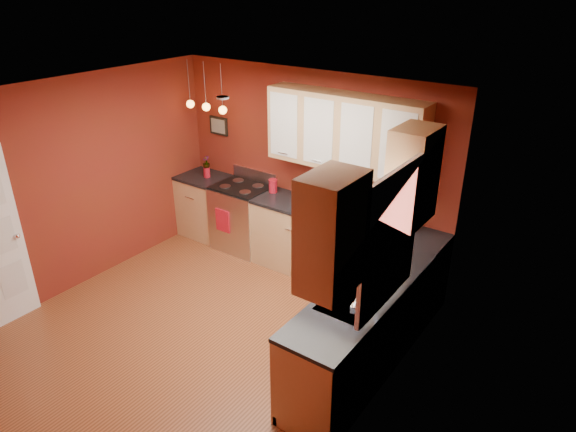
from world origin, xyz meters
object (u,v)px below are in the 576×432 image
Objects in this scene: gas_range at (243,217)px; coffee_maker at (397,218)px; sink at (355,302)px; red_canister at (273,186)px; soap_pump at (356,308)px.

coffee_maker is (2.31, 0.04, 0.60)m from gas_range.
sink is at bearing -29.78° from gas_range.
gas_range is at bearing 159.27° from coffee_maker.
red_canister is 2.92m from soap_pump.
soap_pump reaches higher than gas_range.
soap_pump is (2.28, -1.84, -0.00)m from red_canister.
sink is 2.69m from red_canister.
soap_pump is at bearing -97.95° from coffee_maker.
coffee_maker is 1.83m from soap_pump.
soap_pump is at bearing -38.92° from red_canister.
gas_range is 3.29m from soap_pump.
sink is 2.35× the size of coffee_maker.
red_canister is 0.61× the size of coffee_maker.
gas_range is at bearing -167.31° from red_canister.
coffee_maker is at bearing 1.01° from gas_range.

